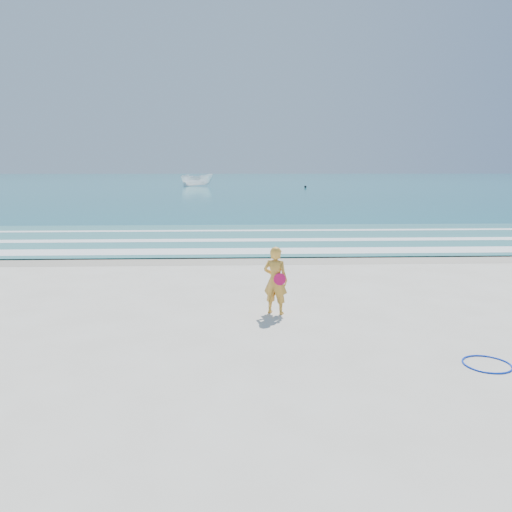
{
  "coord_description": "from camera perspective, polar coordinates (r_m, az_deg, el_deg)",
  "views": [
    {
      "loc": [
        -0.29,
        -8.6,
        3.29
      ],
      "look_at": [
        0.21,
        4.0,
        1.0
      ],
      "focal_mm": 35.0,
      "sensor_mm": 36.0,
      "label": 1
    }
  ],
  "objects": [
    {
      "name": "wet_sand",
      "position": [
        17.91,
        -1.3,
        -0.29
      ],
      "size": [
        400.0,
        2.4,
        0.0
      ],
      "primitive_type": "cube",
      "color": "#B2A893",
      "rests_on": "ground"
    },
    {
      "name": "buoy",
      "position": [
        75.07,
        5.67,
        7.89
      ],
      "size": [
        0.37,
        0.37,
        0.37
      ],
      "primitive_type": "sphere",
      "color": "black",
      "rests_on": "ocean"
    },
    {
      "name": "foam_far",
      "position": [
        25.31,
        -1.59,
        2.93
      ],
      "size": [
        400.0,
        0.6,
        0.01
      ],
      "primitive_type": "cube",
      "color": "white",
      "rests_on": "shallow"
    },
    {
      "name": "boat",
      "position": [
        81.87,
        -6.76,
        8.63
      ],
      "size": [
        5.41,
        2.87,
        1.98
      ],
      "primitive_type": "imported",
      "rotation": [
        0.0,
        0.0,
        1.76
      ],
      "color": "white",
      "rests_on": "ocean"
    },
    {
      "name": "hoop",
      "position": [
        9.38,
        24.89,
        -11.14
      ],
      "size": [
        0.84,
        0.84,
        0.03
      ],
      "primitive_type": "torus",
      "rotation": [
        0.0,
        0.0,
        -0.06
      ],
      "color": "#0B35D3",
      "rests_on": "ground"
    },
    {
      "name": "foam_near",
      "position": [
        19.18,
        -1.37,
        0.57
      ],
      "size": [
        400.0,
        1.4,
        0.01
      ],
      "primitive_type": "cube",
      "color": "white",
      "rests_on": "shallow"
    },
    {
      "name": "ocean",
      "position": [
        113.65,
        -2.13,
        8.62
      ],
      "size": [
        400.0,
        190.0,
        0.04
      ],
      "primitive_type": "cube",
      "color": "#19727F",
      "rests_on": "ground"
    },
    {
      "name": "ground",
      "position": [
        9.21,
        -0.33,
        -10.63
      ],
      "size": [
        400.0,
        400.0,
        0.0
      ],
      "primitive_type": "plane",
      "color": "silver",
      "rests_on": "ground"
    },
    {
      "name": "foam_mid",
      "position": [
        22.04,
        -1.49,
        1.84
      ],
      "size": [
        400.0,
        0.9,
        0.01
      ],
      "primitive_type": "cube",
      "color": "white",
      "rests_on": "shallow"
    },
    {
      "name": "shallow",
      "position": [
        22.83,
        -1.51,
        2.11
      ],
      "size": [
        400.0,
        10.0,
        0.01
      ],
      "primitive_type": "cube",
      "color": "#59B7AD",
      "rests_on": "ocean"
    },
    {
      "name": "woman",
      "position": [
        11.15,
        2.24,
        -2.8
      ],
      "size": [
        0.66,
        0.56,
        1.53
      ],
      "color": "gold",
      "rests_on": "ground"
    }
  ]
}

